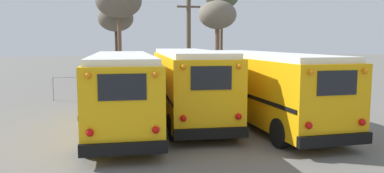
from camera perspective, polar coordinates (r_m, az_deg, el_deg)
The scene contains 9 objects.
ground_plane at distance 16.53m, azimuth 0.09°, elevation -5.52°, with size 160.00×160.00×0.00m, color #66635E.
school_bus_0 at distance 15.56m, azimuth -10.56°, elevation -0.21°, with size 2.67×10.10×3.04m.
school_bus_1 at distance 17.27m, azimuth -0.60°, elevation 0.74°, with size 2.93×10.34×3.14m.
school_bus_2 at distance 16.83m, azimuth 10.42°, elevation 0.37°, with size 3.14×11.04×3.06m.
utility_pole at distance 28.97m, azimuth -0.52°, elevation 7.02°, with size 1.80×0.33×7.03m.
bare_tree_1 at distance 37.27m, azimuth -11.55°, elevation 10.09°, with size 3.39×3.39×7.06m.
bare_tree_2 at distance 34.17m, azimuth -11.11°, elevation 12.59°, with size 4.03×4.03×8.61m.
bare_tree_3 at distance 33.37m, azimuth 3.91°, elevation 10.68°, with size 3.32×3.32×7.13m.
fence_line at distance 23.93m, azimuth -3.62°, elevation 0.67°, with size 14.09×0.06×1.42m.
Camera 1 is at (-3.23, -15.82, 3.53)m, focal length 35.00 mm.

